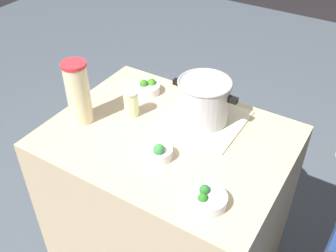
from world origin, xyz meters
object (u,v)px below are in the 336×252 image
Objects in this scene: cooking_pot at (204,100)px; broccoli_bowl_center at (208,199)px; mason_jar at (131,103)px; broccoli_bowl_front at (160,153)px; lemonade_pitcher at (78,93)px; broccoli_bowl_back at (148,88)px.

cooking_pot reaches higher than broccoli_bowl_center.
mason_jar is 1.22× the size of broccoli_bowl_front.
lemonade_pitcher is 0.45m from broccoli_bowl_front.
cooking_pot is 2.48× the size of broccoli_bowl_back.
lemonade_pitcher is (-0.46, -0.28, 0.04)m from cooking_pot.
lemonade_pitcher reaches higher than mason_jar.
broccoli_bowl_center is at bearing -60.09° from cooking_pot.
broccoli_bowl_center is at bearing -28.45° from mason_jar.
broccoli_bowl_back is at bearing 70.51° from lemonade_pitcher.
cooking_pot is at bearing 85.11° from broccoli_bowl_front.
broccoli_bowl_back is (0.12, 0.34, -0.12)m from lemonade_pitcher.
broccoli_bowl_front is 0.78× the size of broccoli_bowl_center.
broccoli_bowl_front is at bearing 157.76° from broccoli_bowl_center.
broccoli_bowl_front is at bearing -50.39° from broccoli_bowl_back.
cooking_pot is 0.32m from broccoli_bowl_front.
mason_jar is 0.20m from broccoli_bowl_back.
broccoli_bowl_center is 0.75m from broccoli_bowl_back.
mason_jar reaches higher than broccoli_bowl_front.
broccoli_bowl_center is at bearing -39.87° from broccoli_bowl_back.
mason_jar is at bearing 42.05° from lemonade_pitcher.
broccoli_bowl_center is at bearing -11.44° from lemonade_pitcher.
cooking_pot is at bearing -10.19° from broccoli_bowl_back.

